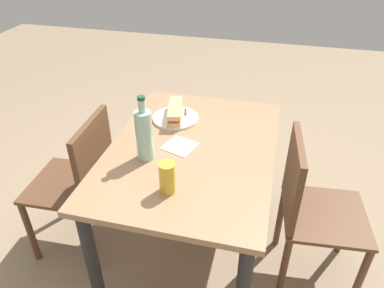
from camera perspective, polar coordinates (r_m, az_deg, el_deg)
ground_plane at (r=2.25m, az=0.00°, el=-16.07°), size 8.00×8.00×0.00m
dining_table at (r=1.83m, az=0.00°, el=-3.54°), size 1.11×0.79×0.73m
chair_far at (r=1.89m, az=17.94°, el=-9.31°), size 0.43×0.43×0.85m
chair_near at (r=2.04m, az=-17.05°, el=-5.32°), size 0.42×0.42×0.85m
plate_near at (r=1.99m, az=-2.62°, el=4.10°), size 0.25×0.25×0.01m
baguette_sandwich_near at (r=1.97m, az=-2.65°, el=5.15°), size 0.25×0.12×0.07m
knife_near at (r=1.99m, az=-1.00°, el=4.51°), size 0.18×0.06×0.01m
water_bottle at (r=1.63m, az=-7.55°, el=1.53°), size 0.08×0.08×0.32m
beer_glass at (r=1.47m, az=-3.92°, el=-5.33°), size 0.07×0.07×0.14m
paper_napkin at (r=1.77m, az=-1.92°, el=-0.32°), size 0.18×0.18×0.00m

